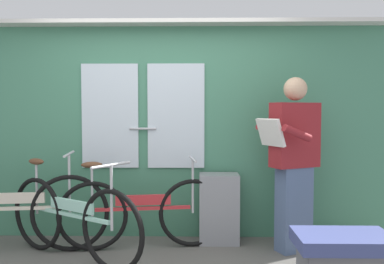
{
  "coord_description": "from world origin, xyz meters",
  "views": [
    {
      "loc": [
        0.4,
        -2.94,
        1.35
      ],
      "look_at": [
        0.33,
        0.93,
        1.15
      ],
      "focal_mm": 37.63,
      "sensor_mm": 36.0,
      "label": 1
    }
  ],
  "objects_px": {
    "bicycle_by_pole": "(13,212)",
    "passenger_reading_newspaper": "(294,160)",
    "bench_seat_corner": "(343,262)",
    "bicycle_near_door": "(71,219)",
    "bicycle_leaning_behind": "(142,212)",
    "trash_bin_by_wall": "(219,208)"
  },
  "relations": [
    {
      "from": "passenger_reading_newspaper",
      "to": "bench_seat_corner",
      "type": "bearing_deg",
      "value": 74.7
    },
    {
      "from": "trash_bin_by_wall",
      "to": "bench_seat_corner",
      "type": "bearing_deg",
      "value": -53.51
    },
    {
      "from": "passenger_reading_newspaper",
      "to": "trash_bin_by_wall",
      "type": "xyz_separation_m",
      "value": [
        -0.7,
        0.25,
        -0.53
      ]
    },
    {
      "from": "bench_seat_corner",
      "to": "bicycle_leaning_behind",
      "type": "bearing_deg",
      "value": 149.49
    },
    {
      "from": "bench_seat_corner",
      "to": "passenger_reading_newspaper",
      "type": "bearing_deg",
      "value": 99.86
    },
    {
      "from": "trash_bin_by_wall",
      "to": "bicycle_leaning_behind",
      "type": "bearing_deg",
      "value": -164.78
    },
    {
      "from": "bicycle_near_door",
      "to": "bicycle_by_pole",
      "type": "xyz_separation_m",
      "value": [
        -0.6,
        0.15,
        0.02
      ]
    },
    {
      "from": "bicycle_near_door",
      "to": "passenger_reading_newspaper",
      "type": "bearing_deg",
      "value": 39.61
    },
    {
      "from": "bicycle_leaning_behind",
      "to": "bicycle_by_pole",
      "type": "distance_m",
      "value": 1.21
    },
    {
      "from": "bicycle_leaning_behind",
      "to": "passenger_reading_newspaper",
      "type": "bearing_deg",
      "value": -10.13
    },
    {
      "from": "trash_bin_by_wall",
      "to": "bench_seat_corner",
      "type": "distance_m",
      "value": 1.44
    },
    {
      "from": "bicycle_by_pole",
      "to": "bicycle_near_door",
      "type": "bearing_deg",
      "value": -21.3
    },
    {
      "from": "bicycle_leaning_behind",
      "to": "bicycle_near_door",
      "type": "bearing_deg",
      "value": -161.93
    },
    {
      "from": "bicycle_leaning_behind",
      "to": "passenger_reading_newspaper",
      "type": "distance_m",
      "value": 1.55
    },
    {
      "from": "bicycle_by_pole",
      "to": "bench_seat_corner",
      "type": "distance_m",
      "value": 2.93
    },
    {
      "from": "bicycle_leaning_behind",
      "to": "bench_seat_corner",
      "type": "height_order",
      "value": "bicycle_leaning_behind"
    },
    {
      "from": "bicycle_by_pole",
      "to": "trash_bin_by_wall",
      "type": "xyz_separation_m",
      "value": [
        1.96,
        0.36,
        -0.04
      ]
    },
    {
      "from": "bicycle_near_door",
      "to": "bicycle_by_pole",
      "type": "height_order",
      "value": "bicycle_by_pole"
    },
    {
      "from": "bicycle_by_pole",
      "to": "passenger_reading_newspaper",
      "type": "bearing_deg",
      "value": -4.79
    },
    {
      "from": "passenger_reading_newspaper",
      "to": "trash_bin_by_wall",
      "type": "height_order",
      "value": "passenger_reading_newspaper"
    },
    {
      "from": "bicycle_by_pole",
      "to": "passenger_reading_newspaper",
      "type": "height_order",
      "value": "passenger_reading_newspaper"
    },
    {
      "from": "bicycle_near_door",
      "to": "bicycle_leaning_behind",
      "type": "bearing_deg",
      "value": 58.96
    }
  ]
}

